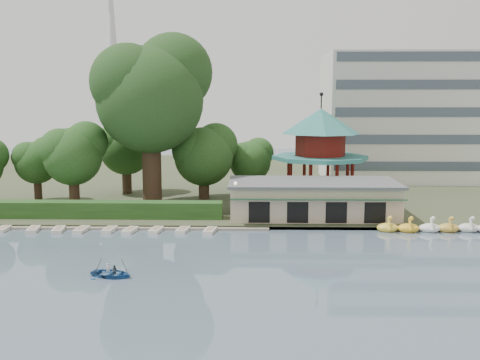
{
  "coord_description": "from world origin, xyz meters",
  "views": [
    {
      "loc": [
        3.16,
        -36.48,
        13.19
      ],
      "look_at": [
        2.0,
        18.0,
        5.0
      ],
      "focal_mm": 40.0,
      "sensor_mm": 36.0,
      "label": 1
    }
  ],
  "objects_px": {
    "boathouse": "(313,198)",
    "big_tree": "(152,91)",
    "dock": "(105,227)",
    "pavilion": "(320,145)",
    "rowboat_with_passengers": "(111,271)"
  },
  "relations": [
    {
      "from": "boathouse",
      "to": "big_tree",
      "type": "bearing_deg",
      "value": 161.68
    },
    {
      "from": "dock",
      "to": "big_tree",
      "type": "bearing_deg",
      "value": 73.91
    },
    {
      "from": "big_tree",
      "to": "rowboat_with_passengers",
      "type": "bearing_deg",
      "value": -86.78
    },
    {
      "from": "boathouse",
      "to": "dock",
      "type": "bearing_deg",
      "value": -167.76
    },
    {
      "from": "dock",
      "to": "rowboat_with_passengers",
      "type": "bearing_deg",
      "value": -72.95
    },
    {
      "from": "boathouse",
      "to": "rowboat_with_passengers",
      "type": "distance_m",
      "value": 26.49
    },
    {
      "from": "big_tree",
      "to": "boathouse",
      "type": "bearing_deg",
      "value": -18.32
    },
    {
      "from": "dock",
      "to": "pavilion",
      "type": "relative_size",
      "value": 2.52
    },
    {
      "from": "dock",
      "to": "big_tree",
      "type": "height_order",
      "value": "big_tree"
    },
    {
      "from": "pavilion",
      "to": "big_tree",
      "type": "distance_m",
      "value": 22.23
    },
    {
      "from": "boathouse",
      "to": "pavilion",
      "type": "xyz_separation_m",
      "value": [
        2.0,
        10.03,
        5.11
      ]
    },
    {
      "from": "pavilion",
      "to": "dock",
      "type": "bearing_deg",
      "value": -148.34
    },
    {
      "from": "big_tree",
      "to": "rowboat_with_passengers",
      "type": "distance_m",
      "value": 29.61
    },
    {
      "from": "rowboat_with_passengers",
      "to": "big_tree",
      "type": "bearing_deg",
      "value": 93.22
    },
    {
      "from": "big_tree",
      "to": "pavilion",
      "type": "bearing_deg",
      "value": 10.32
    }
  ]
}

